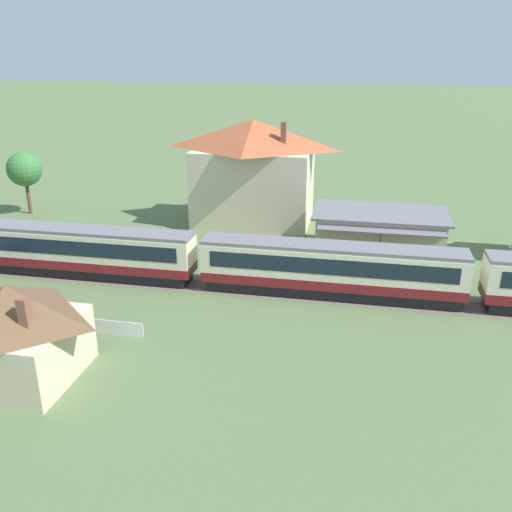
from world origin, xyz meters
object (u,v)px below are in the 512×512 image
Objects in this scene: passenger_train at (334,268)px; station_building at (379,232)px; yard_tree_0 at (24,170)px; station_house_terracotta_roof at (253,171)px; cottage_brown_roof at (12,331)px.

passenger_train is 8.59× the size of station_building.
passenger_train is at bearing -23.94° from yard_tree_0.
station_building is 16.14m from station_house_terracotta_roof.
station_house_terracotta_roof is 27.11m from yard_tree_0.
passenger_train is 7.83× the size of station_house_terracotta_roof.
station_building is (3.56, 10.64, -0.28)m from passenger_train.
passenger_train is at bearing -60.69° from station_house_terracotta_roof.
yard_tree_0 is (-19.57, 31.74, 2.25)m from cottage_brown_roof.
station_house_terracotta_roof reaches higher than station_building.
yard_tree_0 reaches higher than station_building.
yard_tree_0 is at bearing -176.56° from station_house_terracotta_roof.
cottage_brown_roof reaches higher than station_building.
passenger_train is 11.23m from station_building.
cottage_brown_roof is (-21.24, -25.85, 0.97)m from station_building.
station_house_terracotta_roof reaches higher than passenger_train.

